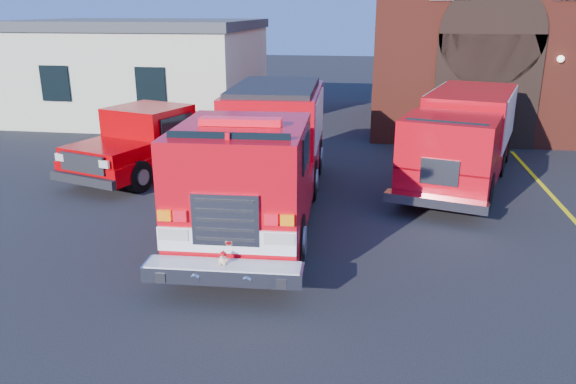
% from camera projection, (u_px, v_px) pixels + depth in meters
% --- Properties ---
extents(ground, '(100.00, 100.00, 0.00)m').
position_uv_depth(ground, '(296.00, 230.00, 12.87)').
color(ground, black).
rests_on(ground, ground).
extents(parking_stripe_mid, '(0.12, 3.00, 0.01)m').
position_uv_depth(parking_stripe_mid, '(547.00, 190.00, 15.66)').
color(parking_stripe_mid, yellow).
rests_on(parking_stripe_mid, ground).
extents(parking_stripe_far, '(0.12, 3.00, 0.01)m').
position_uv_depth(parking_stripe_far, '(522.00, 162.00, 18.47)').
color(parking_stripe_far, yellow).
rests_on(parking_stripe_far, ground).
extents(fire_station, '(15.20, 10.20, 8.45)m').
position_uv_depth(fire_station, '(558.00, 23.00, 23.33)').
color(fire_station, maroon).
rests_on(fire_station, ground).
extents(side_building, '(10.20, 8.20, 4.35)m').
position_uv_depth(side_building, '(143.00, 69.00, 25.72)').
color(side_building, beige).
rests_on(side_building, ground).
extents(fire_engine, '(3.04, 9.43, 2.87)m').
position_uv_depth(fire_engine, '(264.00, 153.00, 13.66)').
color(fire_engine, black).
rests_on(fire_engine, ground).
extents(pickup_truck, '(4.05, 6.62, 2.04)m').
position_uv_depth(pickup_truck, '(157.00, 140.00, 17.36)').
color(pickup_truck, black).
rests_on(pickup_truck, ground).
extents(secondary_truck, '(4.33, 7.95, 2.47)m').
position_uv_depth(secondary_truck, '(464.00, 134.00, 16.31)').
color(secondary_truck, black).
rests_on(secondary_truck, ground).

